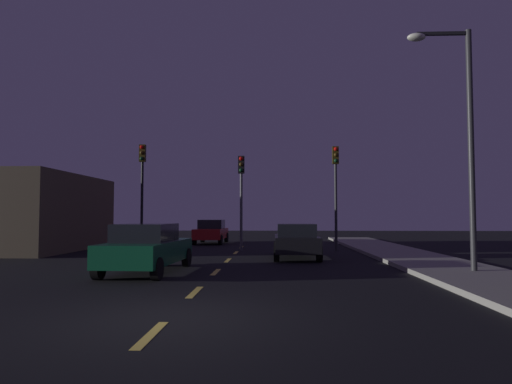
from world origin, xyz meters
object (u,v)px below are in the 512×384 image
(traffic_signal_right, at_px, (336,178))
(car_stopped_ahead, at_px, (296,241))
(street_lamp_right, at_px, (461,127))
(car_adjacent_lane, at_px, (147,248))
(traffic_signal_center, at_px, (241,184))
(traffic_signal_left, at_px, (142,177))
(car_oncoming_far, at_px, (211,232))

(traffic_signal_right, relative_size, car_stopped_ahead, 1.28)
(street_lamp_right, bearing_deg, car_adjacent_lane, 178.10)
(traffic_signal_right, height_order, car_stopped_ahead, traffic_signal_right)
(car_stopped_ahead, xyz_separation_m, car_adjacent_lane, (-4.91, -5.03, 0.04))
(traffic_signal_center, xyz_separation_m, car_adjacent_lane, (-2.30, -9.13, -2.64))
(traffic_signal_left, distance_m, street_lamp_right, 15.70)
(traffic_signal_center, bearing_deg, car_adjacent_lane, -104.14)
(traffic_signal_left, bearing_deg, car_adjacent_lane, -72.53)
(car_adjacent_lane, distance_m, street_lamp_right, 10.34)
(traffic_signal_left, xyz_separation_m, car_oncoming_far, (2.81, 5.92, -3.05))
(street_lamp_right, bearing_deg, traffic_signal_left, 142.96)
(car_adjacent_lane, bearing_deg, street_lamp_right, -1.90)
(traffic_signal_center, bearing_deg, traffic_signal_right, 0.01)
(traffic_signal_left, height_order, traffic_signal_center, traffic_signal_left)
(traffic_signal_left, relative_size, street_lamp_right, 0.74)
(car_adjacent_lane, bearing_deg, car_stopped_ahead, 45.67)
(car_adjacent_lane, bearing_deg, traffic_signal_right, 51.94)
(traffic_signal_left, height_order, car_oncoming_far, traffic_signal_left)
(traffic_signal_left, height_order, traffic_signal_right, traffic_signal_left)
(car_stopped_ahead, bearing_deg, traffic_signal_left, 152.22)
(traffic_signal_right, xyz_separation_m, street_lamp_right, (2.50, -9.45, 0.76))
(traffic_signal_center, xyz_separation_m, traffic_signal_right, (4.85, 0.00, 0.30))
(car_adjacent_lane, xyz_separation_m, street_lamp_right, (9.65, -0.32, 3.70))
(car_oncoming_far, height_order, street_lamp_right, street_lamp_right)
(car_stopped_ahead, distance_m, street_lamp_right, 8.06)
(traffic_signal_center, height_order, street_lamp_right, street_lamp_right)
(traffic_signal_center, relative_size, car_oncoming_far, 1.23)
(traffic_signal_left, height_order, street_lamp_right, street_lamp_right)
(traffic_signal_right, relative_size, street_lamp_right, 0.72)
(traffic_signal_left, relative_size, traffic_signal_right, 1.03)
(traffic_signal_center, bearing_deg, traffic_signal_left, 179.99)
(traffic_signal_left, xyz_separation_m, car_stopped_ahead, (7.78, -4.10, -3.07))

